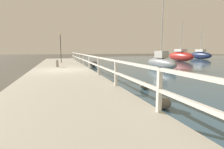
# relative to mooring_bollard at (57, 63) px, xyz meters

# --- Properties ---
(ground_plane) EXTENTS (120.00, 120.00, 0.00)m
(ground_plane) POSITION_rel_mooring_bollard_xyz_m (0.30, -2.51, -0.58)
(ground_plane) COLOR #4C473D
(dock_walkway) EXTENTS (4.32, 36.00, 0.26)m
(dock_walkway) POSITION_rel_mooring_bollard_xyz_m (0.30, -2.51, -0.45)
(dock_walkway) COLOR #B2AD9E
(dock_walkway) RESTS_ON ground
(railing) EXTENTS (0.10, 32.50, 1.05)m
(railing) POSITION_rel_mooring_bollard_xyz_m (2.36, -2.51, 0.41)
(railing) COLOR white
(railing) RESTS_ON dock_walkway
(boulder_mid_strip) EXTENTS (0.78, 0.70, 0.58)m
(boulder_mid_strip) POSITION_rel_mooring_bollard_xyz_m (3.54, 1.90, -0.28)
(boulder_mid_strip) COLOR #666056
(boulder_mid_strip) RESTS_ON ground
(boulder_upstream) EXTENTS (0.45, 0.40, 0.34)m
(boulder_upstream) POSITION_rel_mooring_bollard_xyz_m (3.72, -8.91, -0.41)
(boulder_upstream) COLOR slate
(boulder_upstream) RESTS_ON ground
(boulder_far_strip) EXTENTS (0.47, 0.42, 0.35)m
(boulder_far_strip) POSITION_rel_mooring_bollard_xyz_m (3.01, -11.43, -0.40)
(boulder_far_strip) COLOR #666056
(boulder_far_strip) RESTS_ON ground
(mooring_bollard) EXTENTS (0.21, 0.21, 0.63)m
(mooring_bollard) POSITION_rel_mooring_bollard_xyz_m (0.00, 0.00, 0.00)
(mooring_bollard) COLOR gray
(mooring_bollard) RESTS_ON dock_walkway
(dock_lamp) EXTENTS (0.25, 0.25, 3.32)m
(dock_lamp) POSITION_rel_mooring_bollard_xyz_m (0.39, 4.78, 2.05)
(dock_lamp) COLOR #2D2D33
(dock_lamp) RESTS_ON dock_walkway
(sailboat_red) EXTENTS (1.89, 5.97, 6.00)m
(sailboat_red) POSITION_rel_mooring_bollard_xyz_m (18.05, 7.01, 0.21)
(sailboat_red) COLOR red
(sailboat_red) RESTS_ON water_surface
(sailboat_gray) EXTENTS (1.07, 4.67, 7.66)m
(sailboat_gray) POSITION_rel_mooring_bollard_xyz_m (9.04, -1.80, 0.06)
(sailboat_gray) COLOR gray
(sailboat_gray) RESTS_ON water_surface
(sailboat_navy) EXTENTS (1.56, 5.71, 6.66)m
(sailboat_navy) POSITION_rel_mooring_bollard_xyz_m (25.93, 11.32, 0.19)
(sailboat_navy) COLOR #192347
(sailboat_navy) RESTS_ON water_surface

